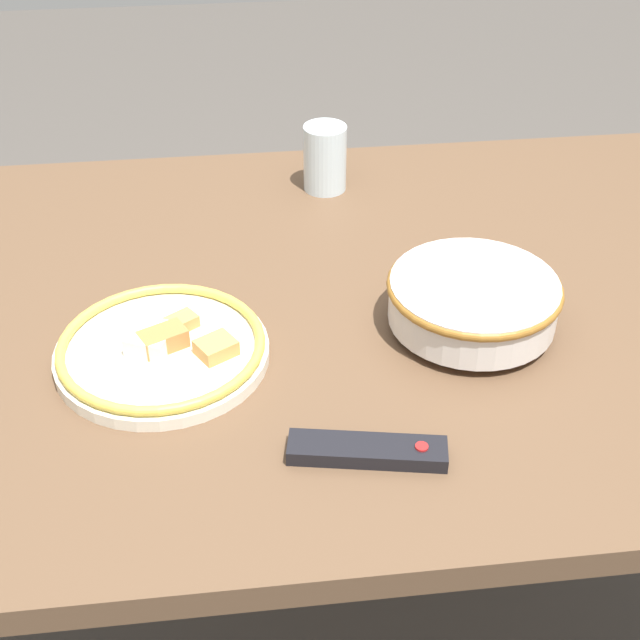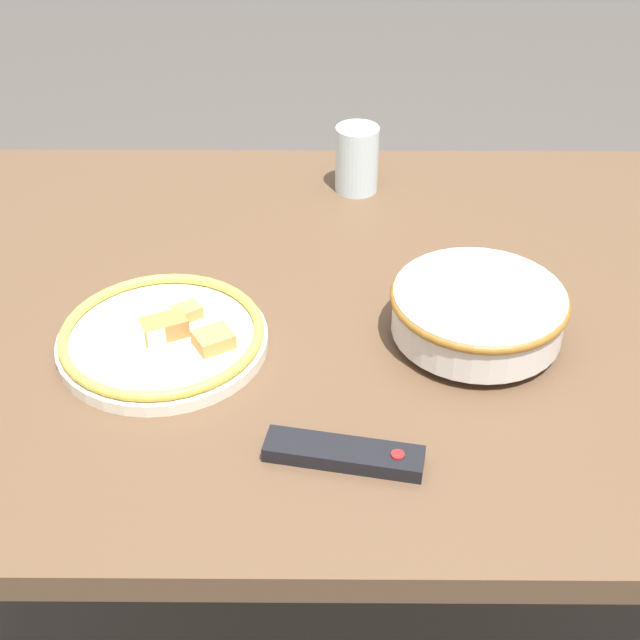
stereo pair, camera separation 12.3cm
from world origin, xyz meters
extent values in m
plane|color=#4C4742|center=(0.00, 0.00, 0.00)|extent=(8.00, 8.00, 0.00)
cube|color=brown|center=(0.00, 0.00, 0.73)|extent=(1.59, 1.02, 0.04)
cylinder|color=brown|center=(0.73, -0.44, 0.36)|extent=(0.06, 0.06, 0.71)
cylinder|color=silver|center=(-0.19, 0.09, 0.76)|extent=(0.11, 0.11, 0.01)
cylinder|color=silver|center=(-0.19, 0.09, 0.80)|extent=(0.24, 0.24, 0.06)
cylinder|color=#9E4C1E|center=(-0.19, 0.09, 0.79)|extent=(0.21, 0.21, 0.05)
torus|color=#936023|center=(-0.19, 0.09, 0.82)|extent=(0.25, 0.25, 0.01)
cylinder|color=silver|center=(0.25, 0.12, 0.76)|extent=(0.29, 0.29, 0.02)
torus|color=gold|center=(0.25, 0.12, 0.78)|extent=(0.28, 0.28, 0.01)
cube|color=#B2753D|center=(0.25, 0.11, 0.78)|extent=(0.07, 0.06, 0.03)
cube|color=tan|center=(0.22, 0.07, 0.78)|extent=(0.06, 0.05, 0.02)
cube|color=silver|center=(0.26, 0.11, 0.78)|extent=(0.08, 0.08, 0.03)
cube|color=tan|center=(0.18, 0.14, 0.78)|extent=(0.06, 0.06, 0.02)
cube|color=black|center=(0.00, 0.34, 0.76)|extent=(0.20, 0.08, 0.02)
cylinder|color=red|center=(-0.06, 0.35, 0.77)|extent=(0.02, 0.02, 0.00)
cylinder|color=silver|center=(-0.03, -0.35, 0.81)|extent=(0.08, 0.08, 0.12)
camera|label=1|loc=(0.15, 1.09, 1.52)|focal=50.00mm
camera|label=2|loc=(0.02, 1.10, 1.52)|focal=50.00mm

